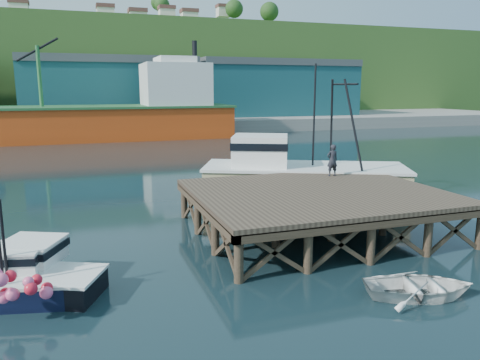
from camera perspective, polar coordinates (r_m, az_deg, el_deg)
name	(u,v)px	position (r m, az deg, el deg)	size (l,w,h in m)	color
ground	(210,243)	(22.07, -3.64, -7.67)	(300.00, 300.00, 0.00)	black
wharf	(319,195)	(23.36, 9.56, -1.79)	(12.00, 10.00, 2.62)	brown
far_quay	(110,121)	(90.53, -15.56, 6.92)	(160.00, 40.00, 2.00)	gray
warehouse_mid	(110,91)	(85.33, -15.54, 10.38)	(28.00, 16.00, 9.00)	#1B4F5A
warehouse_right	(270,91)	(92.25, 3.73, 10.79)	(30.00, 16.00, 9.00)	#1B4F5A
cargo_ship	(55,116)	(68.33, -21.62, 7.23)	(55.50, 10.00, 13.75)	#D84514
hillside	(100,71)	(120.34, -16.75, 12.59)	(220.00, 50.00, 22.00)	#2D511E
boat_navy	(12,281)	(18.04, -26.00, -11.04)	(5.44, 3.40, 3.23)	black
boat_black	(22,274)	(18.50, -25.06, -10.38)	(6.17, 5.14, 3.59)	black
trawler	(300,173)	(30.25, 7.38, 0.90)	(13.57, 9.51, 8.59)	tan
dinghy	(420,286)	(17.67, 21.08, -12.02)	(2.67, 3.74, 0.77)	white
dockworker	(332,160)	(27.32, 11.18, 2.37)	(0.66, 0.44, 1.82)	black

